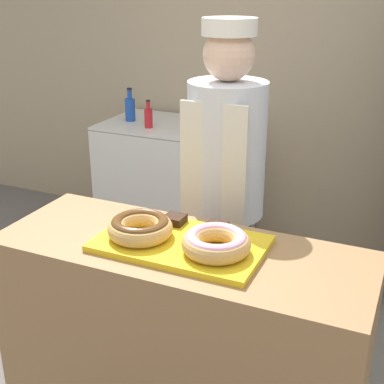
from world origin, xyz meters
The scene contains 13 objects.
wall_back centered at (0.00, 2.13, 1.35)m, with size 8.00×0.06×2.70m.
display_counter centered at (0.00, 0.00, 0.47)m, with size 1.41×0.53×0.94m.
serving_tray centered at (0.00, 0.00, 0.95)m, with size 0.61×0.37×0.02m.
donut_chocolate_glaze centered at (-0.15, -0.03, 1.01)m, with size 0.24×0.24×0.08m.
donut_light_glaze centered at (0.15, -0.03, 1.01)m, with size 0.24×0.24×0.08m.
brownie_back_left centered at (-0.09, 0.13, 0.98)m, with size 0.08×0.08×0.03m.
brownie_back_right centered at (0.09, 0.13, 0.98)m, with size 0.08×0.08×0.03m.
baker_person centered at (-0.05, 0.59, 0.91)m, with size 0.36×0.36×1.71m.
chest_freezer centered at (-0.87, 1.75, 0.45)m, with size 1.05×0.65×0.90m.
bottle_amber centered at (-0.55, 1.86, 1.00)m, with size 0.06×0.06×0.24m.
bottle_blue centered at (-1.21, 1.71, 0.99)m, with size 0.07×0.07×0.24m.
bottle_blue_b centered at (-0.62, 1.54, 0.98)m, with size 0.07×0.07×0.21m.
bottle_red centered at (-1.00, 1.59, 0.98)m, with size 0.06×0.06×0.19m.
Camera 1 is at (0.76, -1.58, 1.86)m, focal length 50.00 mm.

